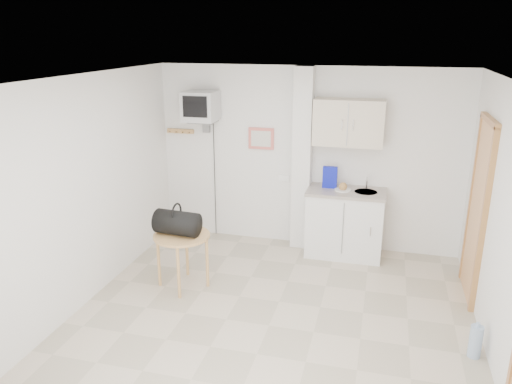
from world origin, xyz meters
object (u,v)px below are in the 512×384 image
(duffel_bag, at_px, (177,223))
(crt_television, at_px, (201,107))
(round_table, at_px, (182,241))
(water_bottle, at_px, (476,341))

(duffel_bag, bearing_deg, crt_television, 103.84)
(round_table, distance_m, duffel_bag, 0.23)
(crt_television, relative_size, round_table, 3.23)
(crt_television, distance_m, water_bottle, 4.36)
(crt_television, height_order, round_table, crt_television)
(crt_television, height_order, water_bottle, crt_television)
(crt_television, xyz_separation_m, water_bottle, (3.43, -2.03, -1.77))
(round_table, height_order, duffel_bag, duffel_bag)
(crt_television, xyz_separation_m, round_table, (0.26, -1.44, -1.35))
(duffel_bag, bearing_deg, water_bottle, -4.98)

